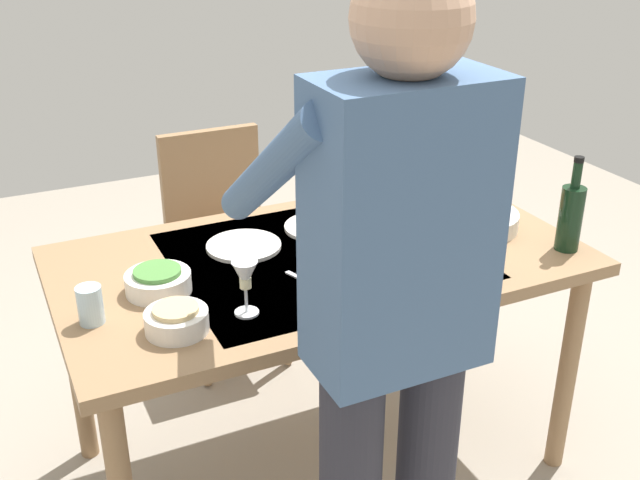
% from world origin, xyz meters
% --- Properties ---
extents(ground_plane, '(6.00, 6.00, 0.00)m').
position_xyz_m(ground_plane, '(0.00, 0.00, 0.00)').
color(ground_plane, '#9E9384').
extents(dining_table, '(1.56, 0.86, 0.77)m').
position_xyz_m(dining_table, '(0.00, 0.00, 0.69)').
color(dining_table, '#93704C').
rests_on(dining_table, ground_plane).
extents(chair_near, '(0.40, 0.40, 0.91)m').
position_xyz_m(chair_near, '(0.05, -0.81, 0.53)').
color(chair_near, brown).
rests_on(chair_near, ground_plane).
extents(person_server, '(0.42, 0.61, 1.69)m').
position_xyz_m(person_server, '(0.16, 0.69, 0.96)').
color(person_server, '#2D2D38').
rests_on(person_server, ground_plane).
extents(wine_bottle, '(0.07, 0.07, 0.30)m').
position_xyz_m(wine_bottle, '(-0.70, 0.28, 0.88)').
color(wine_bottle, black).
rests_on(wine_bottle, dining_table).
extents(wine_glass_left, '(0.07, 0.07, 0.15)m').
position_xyz_m(wine_glass_left, '(0.32, 0.23, 0.88)').
color(wine_glass_left, white).
rests_on(wine_glass_left, dining_table).
extents(wine_glass_right, '(0.07, 0.07, 0.15)m').
position_xyz_m(wine_glass_right, '(-0.37, 0.34, 0.88)').
color(wine_glass_right, white).
rests_on(wine_glass_right, dining_table).
extents(water_cup_near_left, '(0.07, 0.07, 0.10)m').
position_xyz_m(water_cup_near_left, '(0.69, 0.10, 0.82)').
color(water_cup_near_left, silver).
rests_on(water_cup_near_left, dining_table).
extents(water_cup_near_right, '(0.07, 0.07, 0.11)m').
position_xyz_m(water_cup_near_right, '(-0.15, 0.07, 0.83)').
color(water_cup_near_right, silver).
rests_on(water_cup_near_right, dining_table).
extents(serving_bowl_pasta, '(0.30, 0.30, 0.07)m').
position_xyz_m(serving_bowl_pasta, '(-0.53, 0.02, 0.81)').
color(serving_bowl_pasta, white).
rests_on(serving_bowl_pasta, dining_table).
extents(side_bowl_salad, '(0.18, 0.18, 0.07)m').
position_xyz_m(side_bowl_salad, '(0.50, 0.02, 0.81)').
color(side_bowl_salad, white).
rests_on(side_bowl_salad, dining_table).
extents(side_bowl_bread, '(0.16, 0.16, 0.07)m').
position_xyz_m(side_bowl_bread, '(0.51, 0.23, 0.81)').
color(side_bowl_bread, white).
rests_on(side_bowl_bread, dining_table).
extents(dinner_plate_near, '(0.23, 0.23, 0.01)m').
position_xyz_m(dinner_plate_near, '(0.19, -0.15, 0.78)').
color(dinner_plate_near, white).
rests_on(dinner_plate_near, dining_table).
extents(dinner_plate_far, '(0.23, 0.23, 0.01)m').
position_xyz_m(dinner_plate_far, '(-0.08, -0.18, 0.78)').
color(dinner_plate_far, white).
rests_on(dinner_plate_far, dining_table).
extents(table_knife, '(0.08, 0.19, 0.00)m').
position_xyz_m(table_knife, '(0.10, 0.16, 0.78)').
color(table_knife, silver).
rests_on(table_knife, dining_table).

